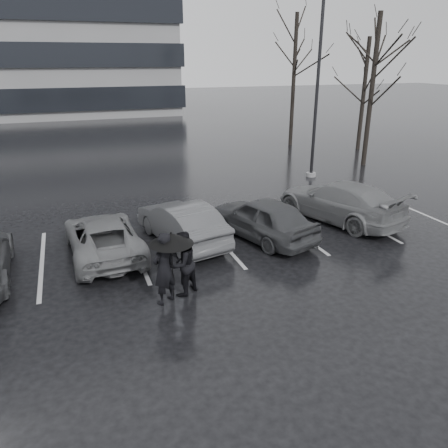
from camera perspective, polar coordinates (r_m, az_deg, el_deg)
ground at (r=12.54m, az=0.36°, el=-6.39°), size 160.00×160.00×0.00m
car_main at (r=14.71m, az=5.01°, el=0.78°), size 2.90×4.50×1.42m
car_west_a at (r=14.38m, az=-5.56°, el=0.19°), size 2.36×4.40×1.38m
car_west_b at (r=13.92m, az=-15.51°, el=-1.57°), size 2.31×4.53×1.23m
car_east at (r=16.89m, az=14.83°, el=2.91°), size 3.53×5.47×1.47m
pedestrian_left at (r=10.80m, az=-7.85°, el=-5.78°), size 0.82×0.75×1.87m
pedestrian_right at (r=11.18m, az=-5.45°, el=-5.16°), size 1.05×1.00×1.71m
umbrella at (r=10.58m, az=-6.92°, el=-1.89°), size 1.09×1.09×1.84m
lamp_post at (r=22.52m, az=12.04°, el=16.38°), size 0.50×0.50×9.07m
stall_stripes at (r=14.50m, az=-6.02°, el=-2.58°), size 19.72×5.00×0.00m
tree_east at (r=25.94m, az=18.70°, el=15.98°), size 0.26×0.26×8.00m
tree_ne at (r=30.66m, az=17.75°, el=15.73°), size 0.26×0.26×7.00m
tree_north at (r=31.25m, az=9.07°, el=17.89°), size 0.26×0.26×8.50m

